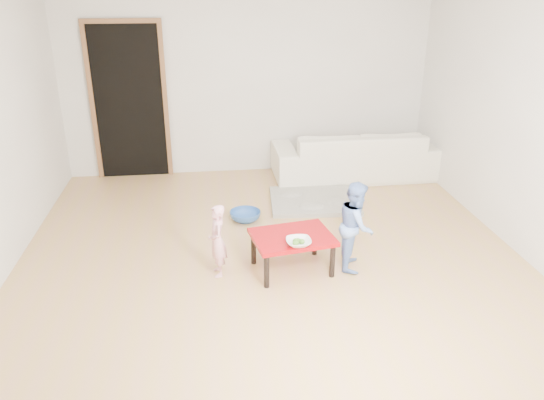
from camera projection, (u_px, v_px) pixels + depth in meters
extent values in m
cube|color=tan|center=(270.00, 251.00, 5.44)|extent=(5.00, 5.00, 0.01)
cube|color=silver|center=(248.00, 80.00, 7.21)|extent=(5.00, 0.02, 2.60)
cube|color=silver|center=(521.00, 119.00, 5.21)|extent=(0.02, 5.00, 2.60)
imported|color=#EDE6CE|center=(355.00, 154.00, 7.35)|extent=(2.26, 0.90, 0.66)
cube|color=#CF5817|center=(340.00, 145.00, 7.14)|extent=(0.53, 0.49, 0.12)
imported|color=white|center=(299.00, 242.00, 4.75)|extent=(0.23, 0.23, 0.06)
imported|color=#F06D83|center=(217.00, 241.00, 4.88)|extent=(0.19, 0.27, 0.70)
imported|color=#587BCC|center=(356.00, 225.00, 4.99)|extent=(0.43, 0.49, 0.86)
imported|color=#29549B|center=(245.00, 216.00, 6.09)|extent=(0.36, 0.36, 0.11)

